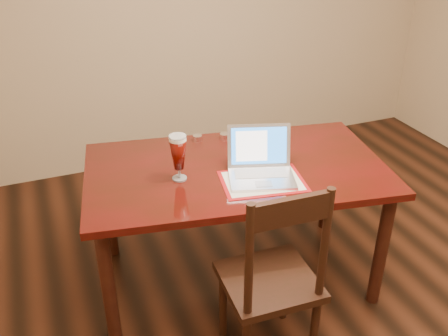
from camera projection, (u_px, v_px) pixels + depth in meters
name	position (u px, v px, depth m)	size (l,w,h in m)	color
ground	(354.00, 330.00, 2.89)	(5.00, 5.00, 0.00)	black
room_shell	(409.00, 22.00, 2.04)	(4.51, 5.01, 2.71)	tan
dining_table	(236.00, 181.00, 2.96)	(1.88, 1.26, 1.09)	#490909
dining_chair	(272.00, 280.00, 2.51)	(0.48, 0.46, 1.10)	black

